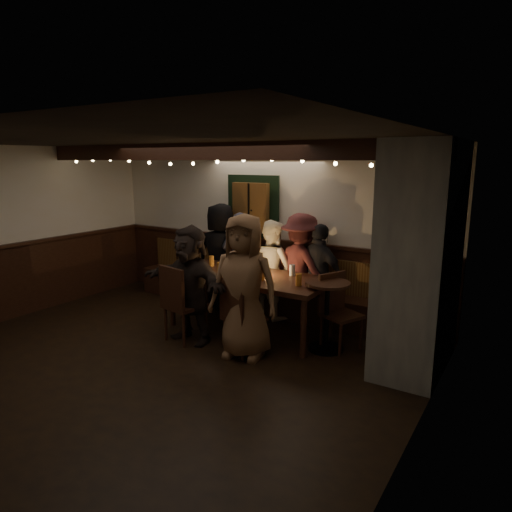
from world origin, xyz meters
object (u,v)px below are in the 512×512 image
Objects in this scene: chair_near_left at (179,300)px; person_f at (190,284)px; chair_near_right at (238,312)px; person_a at (221,256)px; person_d at (301,268)px; high_top at (327,307)px; person_g at (244,287)px; dining_table at (248,279)px; person_c at (272,269)px; person_e at (320,275)px; chair_end at (337,306)px; person_b at (240,263)px.

person_f reaches higher than chair_near_left.
person_a is (-1.32, 1.42, 0.31)m from chair_near_right.
high_top is at bearing 150.80° from person_d.
dining_table is at bearing 107.51° from person_g.
person_a reaches higher than high_top.
person_c is 1.01× the size of person_e.
high_top is (1.21, -0.02, -0.19)m from dining_table.
person_g is at bearing 106.47° from person_d.
person_a reaches higher than chair_near_left.
dining_table is at bearing 63.95° from person_f.
person_c is 0.77m from person_e.
chair_near_left is at bearing -151.58° from chair_end.
person_a is 0.97× the size of person_g.
person_f reaches higher than high_top.
chair_end is at bearing 70.76° from high_top.
person_e is (1.72, 0.07, -0.11)m from person_a.
person_f is (-0.88, -1.48, -0.03)m from person_d.
dining_table reaches higher than chair_near_right.
person_g is at bearing 102.58° from person_b.
high_top is 0.60× the size of person_e.
person_g is at bearing -138.06° from high_top.
person_a reaches higher than person_e.
chair_end is (0.93, 0.88, -0.00)m from chair_near_right.
high_top is at bearing 29.42° from person_g.
person_c is at bearing 165.80° from person_b.
person_c is 1.52m from person_g.
chair_near_right is at bearing -136.50° from chair_end.
person_f is (-1.66, -0.68, 0.22)m from high_top.
person_b is at bearing 90.84° from chair_near_left.
chair_near_right is 0.64× the size of person_e.
person_e is 1.53m from person_g.
person_b is (-1.83, 0.49, 0.26)m from chair_end.
person_c is at bearing 94.80° from person_g.
person_d reaches higher than dining_table.
person_d is at bearing 165.05° from person_b.
person_d is 0.92× the size of person_g.
person_a is at bearing 20.38° from person_e.
person_b is 0.54m from person_c.
high_top is 0.93m from person_e.
high_top is 1.10m from person_g.
chair_near_left is 1.89m from person_d.
dining_table is 1.20m from person_a.
dining_table is 1.29m from chair_end.
chair_near_right is 1.66m from person_b.
person_e reaches higher than high_top.
chair_near_right is 1.08× the size of high_top.
chair_end is 0.54× the size of person_g.
dining_table is 1.54× the size of person_e.
person_c reaches higher than chair_near_left.
person_b is (-1.77, 0.66, 0.23)m from high_top.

